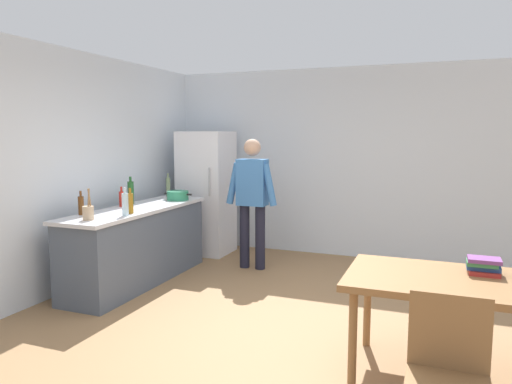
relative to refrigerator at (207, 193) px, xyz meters
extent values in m
plane|color=#936D47|center=(1.90, -2.40, -0.90)|extent=(14.00, 14.00, 0.00)
cube|color=silver|center=(1.90, 0.60, 0.45)|extent=(6.40, 0.12, 2.70)
cube|color=silver|center=(-0.70, -2.20, 0.45)|extent=(0.12, 5.60, 2.70)
cube|color=#4C5666|center=(-0.10, -1.60, -0.47)|extent=(0.60, 2.12, 0.86)
cube|color=silver|center=(-0.10, -1.60, -0.02)|extent=(0.64, 2.20, 0.04)
cube|color=white|center=(0.00, 0.00, 0.00)|extent=(0.70, 0.64, 1.80)
cylinder|color=#B2B2B7|center=(0.22, -0.34, 0.20)|extent=(0.02, 0.02, 0.40)
cylinder|color=#1E1E2D|center=(0.84, -0.55, -0.48)|extent=(0.13, 0.13, 0.84)
cylinder|color=#1E1E2D|center=(1.06, -0.55, -0.48)|extent=(0.13, 0.13, 0.84)
cube|color=#3D75B7|center=(0.95, -0.55, 0.24)|extent=(0.38, 0.22, 0.60)
sphere|color=tan|center=(0.95, -0.55, 0.69)|extent=(0.22, 0.22, 0.22)
cylinder|color=#3D75B7|center=(0.70, -0.59, 0.22)|extent=(0.20, 0.09, 0.55)
cylinder|color=#3D75B7|center=(1.20, -0.59, 0.22)|extent=(0.20, 0.09, 0.55)
cube|color=olive|center=(3.30, -2.70, -0.18)|extent=(1.40, 0.90, 0.05)
cylinder|color=olive|center=(2.70, -3.05, -0.55)|extent=(0.06, 0.06, 0.70)
cylinder|color=olive|center=(2.70, -2.35, -0.55)|extent=(0.06, 0.06, 0.70)
cube|color=olive|center=(3.30, -3.56, -0.20)|extent=(0.42, 0.04, 0.42)
cylinder|color=#2D845B|center=(0.01, -0.85, 0.06)|extent=(0.28, 0.28, 0.12)
cube|color=black|center=(-0.16, -0.85, 0.08)|extent=(0.06, 0.03, 0.02)
cube|color=black|center=(0.18, -0.85, 0.08)|extent=(0.06, 0.03, 0.02)
cylinder|color=tan|center=(-0.07, -2.45, 0.07)|extent=(0.11, 0.11, 0.14)
cylinder|color=olive|center=(-0.05, -2.45, 0.21)|extent=(0.02, 0.05, 0.22)
cylinder|color=olive|center=(-0.05, -2.46, 0.21)|extent=(0.02, 0.04, 0.22)
cylinder|color=gray|center=(-0.30, -0.58, 0.13)|extent=(0.06, 0.06, 0.26)
cylinder|color=gray|center=(-0.30, -0.58, 0.29)|extent=(0.02, 0.02, 0.06)
cylinder|color=#B22319|center=(-0.31, -1.59, 0.09)|extent=(0.06, 0.06, 0.18)
cylinder|color=#B22319|center=(-0.31, -1.59, 0.21)|extent=(0.02, 0.02, 0.06)
cylinder|color=#996619|center=(0.09, -1.97, 0.11)|extent=(0.06, 0.06, 0.22)
cylinder|color=#996619|center=(0.09, -1.97, 0.25)|extent=(0.03, 0.03, 0.06)
cylinder|color=#1E5123|center=(-0.34, -1.37, 0.14)|extent=(0.08, 0.08, 0.28)
cylinder|color=#1E5123|center=(-0.34, -1.37, 0.31)|extent=(0.03, 0.03, 0.06)
cylinder|color=#5B3314|center=(-0.35, -2.23, 0.10)|extent=(0.06, 0.06, 0.20)
cylinder|color=#5B3314|center=(-0.35, -2.23, 0.23)|extent=(0.02, 0.02, 0.06)
cylinder|color=silver|center=(0.12, -2.11, 0.12)|extent=(0.07, 0.07, 0.24)
cylinder|color=silver|center=(0.12, -2.11, 0.27)|extent=(0.03, 0.03, 0.06)
cube|color=#B22D28|center=(3.54, -2.52, -0.13)|extent=(0.21, 0.17, 0.03)
cube|color=#284C8E|center=(3.54, -2.48, -0.10)|extent=(0.23, 0.17, 0.03)
cube|color=#387A47|center=(3.53, -2.51, -0.07)|extent=(0.21, 0.16, 0.03)
cube|color=#753D7F|center=(3.54, -2.52, -0.04)|extent=(0.22, 0.16, 0.03)
camera|label=1|loc=(3.22, -6.22, 0.86)|focal=33.29mm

